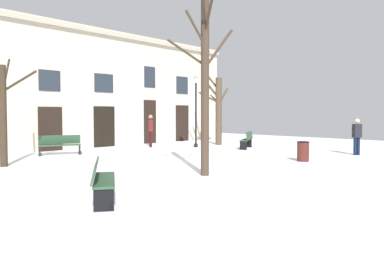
% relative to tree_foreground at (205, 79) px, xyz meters
% --- Properties ---
extents(ground_plane, '(32.52, 32.52, 0.00)m').
position_rel_tree_foreground_xyz_m(ground_plane, '(2.88, 1.54, -2.94)').
color(ground_plane, white).
extents(building_facade, '(20.33, 0.60, 6.73)m').
position_rel_tree_foreground_xyz_m(building_facade, '(2.88, 10.72, 0.46)').
color(building_facade, beige).
rests_on(building_facade, ground).
extents(tree_foreground, '(2.08, 2.53, 5.76)m').
position_rel_tree_foreground_xyz_m(tree_foreground, '(0.00, 0.00, 0.00)').
color(tree_foreground, '#423326').
rests_on(tree_foreground, ground).
extents(tree_near_facade, '(1.89, 1.44, 4.53)m').
position_rel_tree_foreground_xyz_m(tree_near_facade, '(8.70, 6.76, -0.72)').
color(tree_near_facade, '#4C3D2D').
rests_on(tree_near_facade, ground).
extents(tree_center, '(2.69, 1.17, 4.01)m').
position_rel_tree_foreground_xyz_m(tree_center, '(-3.67, 6.45, -0.89)').
color(tree_center, '#382B1E').
rests_on(tree_center, ground).
extents(streetlamp, '(0.30, 0.30, 4.05)m').
position_rel_tree_foreground_xyz_m(streetlamp, '(6.58, 6.61, -0.48)').
color(streetlamp, black).
rests_on(streetlamp, ground).
extents(litter_bin, '(0.49, 0.49, 0.79)m').
position_rel_tree_foreground_xyz_m(litter_bin, '(5.15, -0.63, -2.54)').
color(litter_bin, '#4C1E19').
rests_on(litter_bin, ground).
extents(bench_by_litter_bin, '(1.72, 1.12, 0.93)m').
position_rel_tree_foreground_xyz_m(bench_by_litter_bin, '(7.92, 4.04, -2.45)').
color(bench_by_litter_bin, '#2D4C33').
rests_on(bench_by_litter_bin, ground).
extents(bench_far_corner, '(1.87, 1.15, 0.91)m').
position_rel_tree_foreground_xyz_m(bench_far_corner, '(-0.56, 8.46, -2.47)').
color(bench_far_corner, '#2D4C33').
rests_on(bench_far_corner, ground).
extents(bench_near_lamp, '(1.41, 1.80, 0.88)m').
position_rel_tree_foreground_xyz_m(bench_near_lamp, '(-3.96, -0.56, -2.47)').
color(bench_near_lamp, '#2D4C33').
rests_on(bench_near_lamp, ground).
extents(person_by_shop_door, '(0.39, 0.44, 1.84)m').
position_rel_tree_foreground_xyz_m(person_by_shop_door, '(4.81, 8.47, -1.91)').
color(person_by_shop_door, '#350F0F').
rests_on(person_by_shop_door, ground).
extents(person_crossing_plaza, '(0.44, 0.39, 1.68)m').
position_rel_tree_foreground_xyz_m(person_crossing_plaza, '(8.89, -1.37, -2.02)').
color(person_crossing_plaza, black).
rests_on(person_crossing_plaza, ground).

